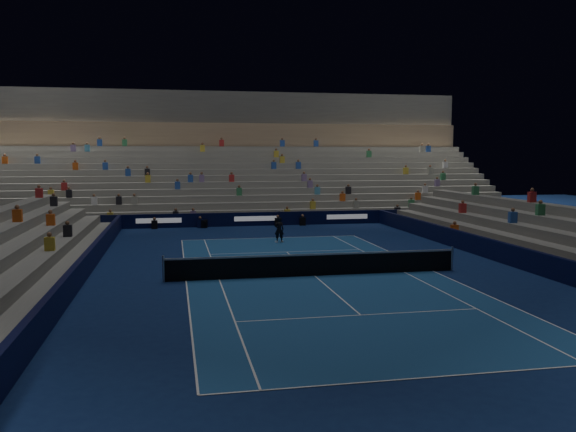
# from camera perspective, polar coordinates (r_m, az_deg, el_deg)

# --- Properties ---
(ground) EXTENTS (90.00, 90.00, 0.00)m
(ground) POSITION_cam_1_polar(r_m,az_deg,el_deg) (25.59, 2.59, -5.83)
(ground) COLOR #0C1C49
(ground) RESTS_ON ground
(court_surface) EXTENTS (10.97, 23.77, 0.01)m
(court_surface) POSITION_cam_1_polar(r_m,az_deg,el_deg) (25.59, 2.59, -5.82)
(court_surface) COLOR navy
(court_surface) RESTS_ON ground
(sponsor_barrier_far) EXTENTS (44.00, 0.25, 1.00)m
(sponsor_barrier_far) POSITION_cam_1_polar(r_m,az_deg,el_deg) (43.51, -3.16, -0.29)
(sponsor_barrier_far) COLOR black
(sponsor_barrier_far) RESTS_ON ground
(sponsor_barrier_east) EXTENTS (0.25, 37.00, 1.00)m
(sponsor_barrier_east) POSITION_cam_1_polar(r_m,az_deg,el_deg) (29.31, 21.40, -3.73)
(sponsor_barrier_east) COLOR black
(sponsor_barrier_east) RESTS_ON ground
(sponsor_barrier_west) EXTENTS (0.25, 37.00, 1.00)m
(sponsor_barrier_west) POSITION_cam_1_polar(r_m,az_deg,el_deg) (25.08, -19.58, -5.25)
(sponsor_barrier_west) COLOR black
(sponsor_barrier_west) RESTS_ON ground
(grandstand_main) EXTENTS (44.00, 15.20, 11.20)m
(grandstand_main) POSITION_cam_1_polar(r_m,az_deg,el_deg) (52.61, -4.59, 3.92)
(grandstand_main) COLOR slate
(grandstand_main) RESTS_ON ground
(tennis_net) EXTENTS (12.90, 0.10, 1.10)m
(tennis_net) POSITION_cam_1_polar(r_m,az_deg,el_deg) (25.49, 2.60, -4.72)
(tennis_net) COLOR #B2B2B7
(tennis_net) RESTS_ON ground
(tennis_player) EXTENTS (0.59, 0.42, 1.55)m
(tennis_player) POSITION_cam_1_polar(r_m,az_deg,el_deg) (35.10, -0.87, -1.33)
(tennis_player) COLOR black
(tennis_player) RESTS_ON ground
(broadcast_camera) EXTENTS (0.50, 0.91, 0.56)m
(broadcast_camera) POSITION_cam_1_polar(r_m,az_deg,el_deg) (42.67, -8.10, -0.75)
(broadcast_camera) COLOR black
(broadcast_camera) RESTS_ON ground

